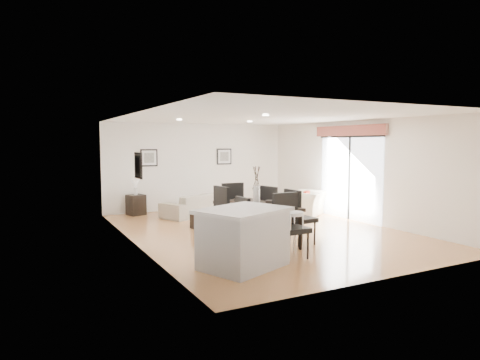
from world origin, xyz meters
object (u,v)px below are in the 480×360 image
dining_chair_efar (273,208)px  dining_chair_head (289,221)px  kitchen_island (243,238)px  bar_stool (292,219)px  dining_chair_wnear (237,222)px  dining_chair_enear (297,214)px  dining_chair_foot (231,205)px  side_table (136,205)px  dining_table (256,208)px  coffee_table (216,218)px  sofa (196,204)px  armchair (307,203)px  dining_chair_wfar (216,211)px

dining_chair_efar → dining_chair_head: bearing=145.6°
kitchen_island → bar_stool: (0.99, 0.00, 0.24)m
dining_chair_wnear → dining_chair_enear: (1.38, -0.01, 0.05)m
dining_chair_enear → dining_chair_foot: size_ratio=0.97×
side_table → kitchen_island: 6.10m
dining_table → coffee_table: (-0.06, 1.94, -0.52)m
dining_table → sofa: bearing=82.1°
armchair → side_table: (-4.44, 2.29, -0.05)m
dining_table → bar_stool: bar_stool is taller
dining_chair_efar → dining_chair_head: (-0.69, -1.68, 0.03)m
dining_chair_enear → dining_chair_head: dining_chair_head is taller
dining_chair_wnear → dining_chair_enear: size_ratio=0.92×
dining_chair_wnear → kitchen_island: bearing=-25.5°
dining_chair_head → coffee_table: bearing=90.4°
dining_chair_wfar → bar_stool: size_ratio=1.35×
sofa → dining_chair_wnear: size_ratio=2.05×
dining_chair_foot → dining_chair_head: bearing=93.1°
dining_table → dining_chair_efar: dining_chair_efar is taller
kitchen_island → dining_chair_enear: bearing=5.7°
sofa → dining_chair_wfar: (-0.86, -3.32, 0.34)m
dining_chair_head → bar_stool: size_ratio=1.35×
dining_chair_head → coffee_table: dining_chair_head is taller
dining_table → kitchen_island: bearing=-132.1°
dining_table → dining_chair_head: (-0.00, -1.21, -0.08)m
dining_chair_wnear → kitchen_island: size_ratio=0.61×
dining_chair_wfar → dining_chair_head: bearing=13.4°
dining_chair_wnear → side_table: size_ratio=1.79×
dining_chair_wfar → bar_stool: dining_chair_wfar is taller
coffee_table → side_table: side_table is taller
dining_table → dining_chair_wnear: dining_chair_wnear is taller
armchair → dining_chair_head: dining_chair_head is taller
dining_chair_wfar → dining_chair_foot: dining_chair_foot is taller
dining_chair_wfar → dining_chair_foot: bearing=127.6°
dining_chair_wfar → dining_chair_efar: size_ratio=1.04×
dining_chair_head → dining_chair_foot: (-0.00, 2.42, 0.00)m
dining_chair_wfar → dining_chair_foot: (0.68, 0.70, 0.00)m
dining_chair_wnear → coffee_table: (0.63, 2.43, -0.37)m
dining_chair_wnear → dining_chair_head: 1.01m
dining_table → dining_chair_enear: dining_chair_enear is taller
kitchen_island → bar_stool: bearing=-22.1°
dining_table → dining_chair_enear: 0.85m
dining_chair_head → side_table: size_ratio=1.99×
armchair → dining_chair_foot: 3.30m
kitchen_island → side_table: bearing=70.9°
sofa → dining_chair_head: (-0.18, -5.03, 0.34)m
sofa → dining_chair_head: dining_chair_head is taller
dining_chair_wfar → dining_chair_efar: (1.38, -0.04, -0.02)m
side_table → bar_stool: (1.31, -6.09, 0.45)m
dining_chair_wfar → dining_chair_enear: 1.70m
armchair → dining_chair_enear: (-2.37, -2.88, 0.30)m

